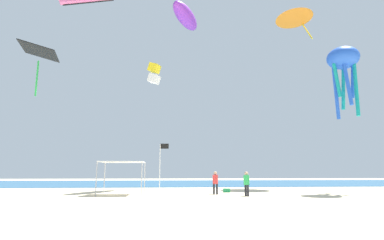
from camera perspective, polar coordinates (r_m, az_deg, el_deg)
ground at (r=19.31m, az=4.29°, el=-15.16°), size 110.00×110.00×0.10m
ocean_strip at (r=46.40m, az=-0.90°, el=-11.97°), size 110.00×25.89×0.03m
canopy_tent at (r=23.88m, az=-13.17°, el=-8.09°), size 3.30×2.84×2.50m
person_near_tent at (r=22.14m, az=10.42°, el=-11.56°), size 0.41×0.45×1.74m
person_leftmost at (r=23.64m, az=4.50°, el=-11.55°), size 0.42×0.42×1.76m
banner_flag at (r=20.51m, az=-5.99°, el=-8.55°), size 0.61×0.06×3.64m
cooler_box at (r=26.08m, az=6.64°, el=-13.23°), size 0.57×0.37×0.35m
kite_box_yellow at (r=27.59m, az=-7.27°, el=8.84°), size 1.28×1.20×1.98m
kite_delta_orange at (r=42.62m, az=18.94°, el=18.38°), size 5.96×6.00×3.77m
kite_octopus_blue at (r=30.94m, az=27.03°, el=9.95°), size 3.24×3.24×6.58m
kite_inflatable_purple at (r=37.02m, az=-1.24°, el=19.26°), size 4.43×6.62×2.41m
kite_diamond_black at (r=24.67m, az=-27.27°, el=11.23°), size 2.87×2.91×3.65m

